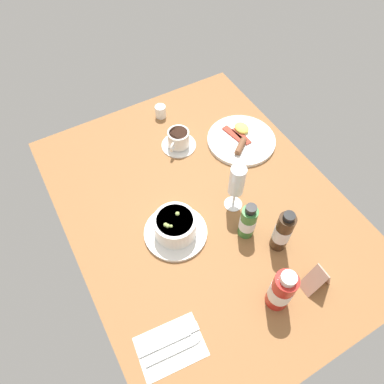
% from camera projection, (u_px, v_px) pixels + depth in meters
% --- Properties ---
extents(ground_plane, '(1.10, 0.84, 0.03)m').
position_uv_depth(ground_plane, '(204.00, 208.00, 1.16)').
color(ground_plane, brown).
extents(porridge_bowl, '(0.19, 0.19, 0.09)m').
position_uv_depth(porridge_bowl, '(175.00, 227.00, 1.06)').
color(porridge_bowl, white).
rests_on(porridge_bowl, ground_plane).
extents(cutlery_setting, '(0.13, 0.18, 0.01)m').
position_uv_depth(cutlery_setting, '(173.00, 346.00, 0.90)').
color(cutlery_setting, white).
rests_on(cutlery_setting, ground_plane).
extents(coffee_cup, '(0.12, 0.12, 0.07)m').
position_uv_depth(coffee_cup, '(178.00, 140.00, 1.27)').
color(coffee_cup, white).
rests_on(coffee_cup, ground_plane).
extents(creamer_jug, '(0.04, 0.05, 0.05)m').
position_uv_depth(creamer_jug, '(160.00, 111.00, 1.37)').
color(creamer_jug, white).
rests_on(creamer_jug, ground_plane).
extents(wine_glass, '(0.06, 0.06, 0.18)m').
position_uv_depth(wine_glass, '(237.00, 183.00, 1.06)').
color(wine_glass, white).
rests_on(wine_glass, ground_plane).
extents(sauce_bottle_red, '(0.06, 0.06, 0.17)m').
position_uv_depth(sauce_bottle_red, '(282.00, 290.00, 0.91)').
color(sauce_bottle_red, '#B21E19').
rests_on(sauce_bottle_red, ground_plane).
extents(sauce_bottle_brown, '(0.05, 0.05, 0.17)m').
position_uv_depth(sauce_bottle_brown, '(283.00, 232.00, 1.01)').
color(sauce_bottle_brown, '#382314').
rests_on(sauce_bottle_brown, ground_plane).
extents(sauce_bottle_green, '(0.05, 0.05, 0.14)m').
position_uv_depth(sauce_bottle_green, '(248.00, 222.00, 1.04)').
color(sauce_bottle_green, '#337233').
rests_on(sauce_bottle_green, ground_plane).
extents(breakfast_plate, '(0.25, 0.25, 0.04)m').
position_uv_depth(breakfast_plate, '(241.00, 139.00, 1.30)').
color(breakfast_plate, white).
rests_on(breakfast_plate, ground_plane).
extents(menu_card, '(0.05, 0.08, 0.10)m').
position_uv_depth(menu_card, '(319.00, 277.00, 0.96)').
color(menu_card, tan).
rests_on(menu_card, ground_plane).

